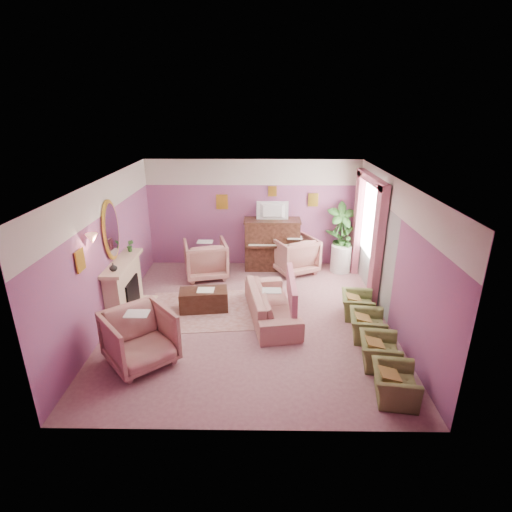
{
  "coord_description": "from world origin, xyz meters",
  "views": [
    {
      "loc": [
        0.22,
        -7.16,
        4.09
      ],
      "look_at": [
        0.11,
        0.4,
        1.2
      ],
      "focal_mm": 28.0,
      "sensor_mm": 36.0,
      "label": 1
    }
  ],
  "objects_px": {
    "floral_armchair_right": "(294,253)",
    "olive_chair_d": "(357,302)",
    "coffee_table": "(204,300)",
    "olive_chair_a": "(395,379)",
    "floral_armchair_front": "(140,335)",
    "olive_chair_c": "(367,322)",
    "piano": "(272,245)",
    "side_table": "(341,258)",
    "sofa": "(272,299)",
    "floral_armchair_left": "(206,257)",
    "television": "(273,210)",
    "olive_chair_b": "(379,347)"
  },
  "relations": [
    {
      "from": "olive_chair_d",
      "to": "floral_armchair_front",
      "type": "bearing_deg",
      "value": -157.38
    },
    {
      "from": "floral_armchair_front",
      "to": "sofa",
      "type": "bearing_deg",
      "value": 35.02
    },
    {
      "from": "floral_armchair_left",
      "to": "olive_chair_d",
      "type": "relative_size",
      "value": 1.42
    },
    {
      "from": "sofa",
      "to": "side_table",
      "type": "bearing_deg",
      "value": 52.97
    },
    {
      "from": "olive_chair_a",
      "to": "olive_chair_c",
      "type": "distance_m",
      "value": 1.64
    },
    {
      "from": "piano",
      "to": "olive_chair_b",
      "type": "relative_size",
      "value": 1.91
    },
    {
      "from": "sofa",
      "to": "side_table",
      "type": "relative_size",
      "value": 3.01
    },
    {
      "from": "floral_armchair_left",
      "to": "olive_chair_a",
      "type": "height_order",
      "value": "floral_armchair_left"
    },
    {
      "from": "piano",
      "to": "television",
      "type": "relative_size",
      "value": 1.75
    },
    {
      "from": "olive_chair_b",
      "to": "side_table",
      "type": "relative_size",
      "value": 1.05
    },
    {
      "from": "television",
      "to": "olive_chair_a",
      "type": "relative_size",
      "value": 1.09
    },
    {
      "from": "coffee_table",
      "to": "side_table",
      "type": "distance_m",
      "value": 3.91
    },
    {
      "from": "olive_chair_a",
      "to": "olive_chair_c",
      "type": "height_order",
      "value": "same"
    },
    {
      "from": "coffee_table",
      "to": "floral_armchair_front",
      "type": "xyz_separation_m",
      "value": [
        -0.79,
        -1.87,
        0.3
      ]
    },
    {
      "from": "floral_armchair_right",
      "to": "olive_chair_d",
      "type": "distance_m",
      "value": 2.56
    },
    {
      "from": "sofa",
      "to": "television",
      "type": "bearing_deg",
      "value": 88.53
    },
    {
      "from": "floral_armchair_front",
      "to": "side_table",
      "type": "height_order",
      "value": "floral_armchair_front"
    },
    {
      "from": "floral_armchair_front",
      "to": "olive_chair_c",
      "type": "relative_size",
      "value": 1.42
    },
    {
      "from": "piano",
      "to": "floral_armchair_right",
      "type": "bearing_deg",
      "value": -24.73
    },
    {
      "from": "floral_armchair_right",
      "to": "olive_chair_a",
      "type": "xyz_separation_m",
      "value": [
        1.13,
        -4.75,
        -0.2
      ]
    },
    {
      "from": "sofa",
      "to": "floral_armchair_right",
      "type": "relative_size",
      "value": 2.02
    },
    {
      "from": "coffee_table",
      "to": "sofa",
      "type": "relative_size",
      "value": 0.47
    },
    {
      "from": "sofa",
      "to": "floral_armchair_front",
      "type": "height_order",
      "value": "floral_armchair_front"
    },
    {
      "from": "sofa",
      "to": "olive_chair_c",
      "type": "bearing_deg",
      "value": -22.23
    },
    {
      "from": "piano",
      "to": "floral_armchair_right",
      "type": "relative_size",
      "value": 1.34
    },
    {
      "from": "side_table",
      "to": "olive_chair_d",
      "type": "bearing_deg",
      "value": -92.29
    },
    {
      "from": "floral_armchair_left",
      "to": "side_table",
      "type": "relative_size",
      "value": 1.49
    },
    {
      "from": "floral_armchair_left",
      "to": "olive_chair_b",
      "type": "relative_size",
      "value": 1.42
    },
    {
      "from": "floral_armchair_right",
      "to": "side_table",
      "type": "height_order",
      "value": "floral_armchair_right"
    },
    {
      "from": "olive_chair_d",
      "to": "floral_armchair_left",
      "type": "bearing_deg",
      "value": 149.86
    },
    {
      "from": "olive_chair_a",
      "to": "olive_chair_b",
      "type": "height_order",
      "value": "same"
    },
    {
      "from": "coffee_table",
      "to": "olive_chair_c",
      "type": "relative_size",
      "value": 1.36
    },
    {
      "from": "sofa",
      "to": "floral_armchair_right",
      "type": "distance_m",
      "value": 2.47
    },
    {
      "from": "piano",
      "to": "floral_armchair_left",
      "type": "height_order",
      "value": "piano"
    },
    {
      "from": "sofa",
      "to": "floral_armchair_front",
      "type": "relative_size",
      "value": 2.02
    },
    {
      "from": "coffee_table",
      "to": "olive_chair_b",
      "type": "relative_size",
      "value": 1.36
    },
    {
      "from": "coffee_table",
      "to": "piano",
      "type": "bearing_deg",
      "value": 57.47
    },
    {
      "from": "floral_armchair_right",
      "to": "side_table",
      "type": "xyz_separation_m",
      "value": [
        1.22,
        0.06,
        -0.17
      ]
    },
    {
      "from": "sofa",
      "to": "olive_chair_b",
      "type": "xyz_separation_m",
      "value": [
        1.75,
        -1.54,
        -0.11
      ]
    },
    {
      "from": "floral_armchair_right",
      "to": "side_table",
      "type": "relative_size",
      "value": 1.49
    },
    {
      "from": "piano",
      "to": "olive_chair_a",
      "type": "relative_size",
      "value": 1.91
    },
    {
      "from": "olive_chair_c",
      "to": "olive_chair_d",
      "type": "height_order",
      "value": "same"
    },
    {
      "from": "olive_chair_a",
      "to": "floral_armchair_right",
      "type": "bearing_deg",
      "value": 103.35
    },
    {
      "from": "coffee_table",
      "to": "olive_chair_a",
      "type": "height_order",
      "value": "olive_chair_a"
    },
    {
      "from": "floral_armchair_right",
      "to": "olive_chair_c",
      "type": "bearing_deg",
      "value": -70.06
    },
    {
      "from": "olive_chair_a",
      "to": "olive_chair_c",
      "type": "xyz_separation_m",
      "value": [
        0.0,
        1.64,
        0.0
      ]
    },
    {
      "from": "piano",
      "to": "coffee_table",
      "type": "relative_size",
      "value": 1.4
    },
    {
      "from": "television",
      "to": "floral_armchair_right",
      "type": "xyz_separation_m",
      "value": [
        0.56,
        -0.21,
        -1.08
      ]
    },
    {
      "from": "piano",
      "to": "side_table",
      "type": "bearing_deg",
      "value": -6.29
    },
    {
      "from": "piano",
      "to": "coffee_table",
      "type": "distance_m",
      "value": 2.8
    }
  ]
}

